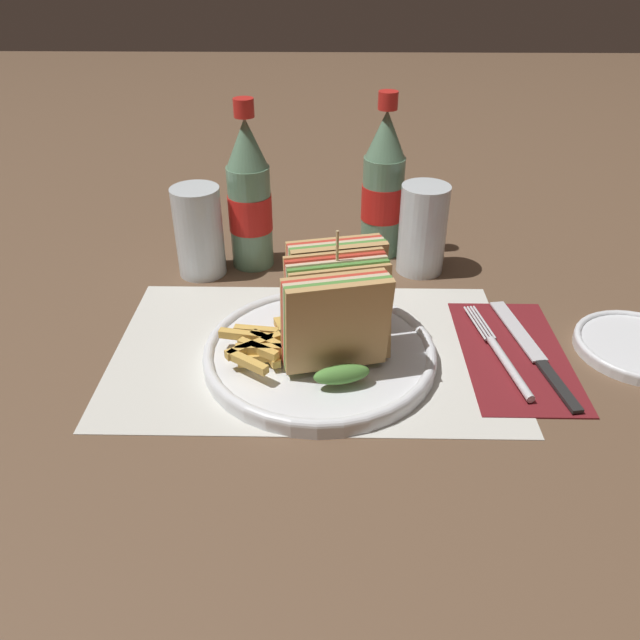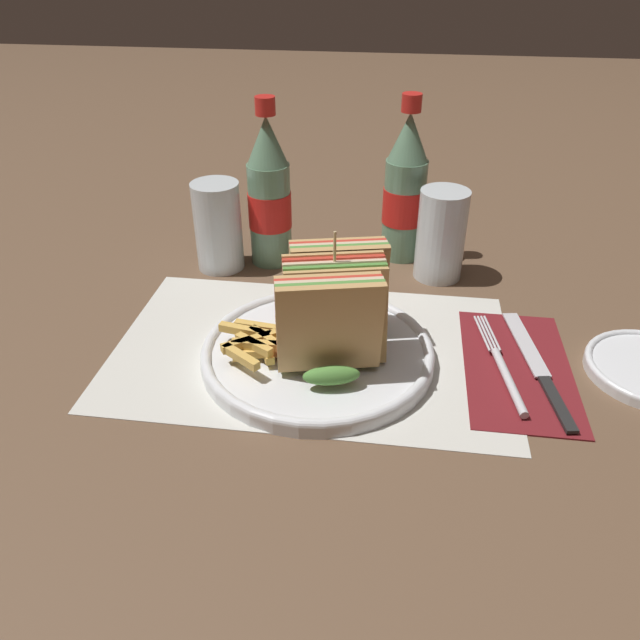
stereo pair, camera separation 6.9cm
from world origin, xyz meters
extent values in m
plane|color=brown|center=(0.00, 0.00, 0.00)|extent=(4.00, 4.00, 0.00)
cube|color=silver|center=(0.01, 0.05, 0.00)|extent=(0.45, 0.29, 0.00)
cylinder|color=white|center=(0.02, 0.03, 0.01)|extent=(0.26, 0.26, 0.01)
torus|color=white|center=(0.02, 0.03, 0.01)|extent=(0.26, 0.26, 0.01)
cube|color=tan|center=(0.04, -0.02, 0.07)|extent=(0.11, 0.05, 0.11)
cube|color=#518E3D|center=(0.04, -0.01, 0.07)|extent=(0.11, 0.05, 0.11)
cube|color=beige|center=(0.04, -0.01, 0.07)|extent=(0.11, 0.05, 0.11)
cube|color=red|center=(0.04, 0.00, 0.07)|extent=(0.11, 0.05, 0.11)
cube|color=tan|center=(0.03, 0.01, 0.07)|extent=(0.11, 0.05, 0.11)
ellipsoid|color=#518E3D|center=(0.05, -0.04, 0.03)|extent=(0.06, 0.03, 0.02)
cube|color=tan|center=(0.04, 0.01, 0.07)|extent=(0.11, 0.05, 0.11)
cube|color=#518E3D|center=(0.04, 0.01, 0.07)|extent=(0.11, 0.05, 0.11)
cube|color=beige|center=(0.04, 0.02, 0.07)|extent=(0.11, 0.05, 0.11)
cube|color=red|center=(0.04, 0.03, 0.07)|extent=(0.11, 0.05, 0.11)
cube|color=tan|center=(0.04, 0.03, 0.07)|extent=(0.11, 0.05, 0.11)
ellipsoid|color=#518E3D|center=(0.05, 0.00, 0.03)|extent=(0.06, 0.03, 0.02)
cube|color=tan|center=(0.04, 0.06, 0.07)|extent=(0.11, 0.05, 0.11)
cube|color=#518E3D|center=(0.04, 0.07, 0.07)|extent=(0.11, 0.05, 0.11)
cube|color=beige|center=(0.04, 0.08, 0.07)|extent=(0.11, 0.05, 0.11)
cube|color=red|center=(0.04, 0.08, 0.07)|extent=(0.11, 0.05, 0.11)
cube|color=tan|center=(0.03, 0.09, 0.07)|extent=(0.11, 0.05, 0.11)
ellipsoid|color=#518E3D|center=(0.05, 0.04, 0.03)|extent=(0.06, 0.03, 0.02)
cylinder|color=tan|center=(0.04, 0.03, 0.09)|extent=(0.00, 0.00, 0.14)
cube|color=gold|center=(-0.06, 0.01, 0.02)|extent=(0.01, 0.05, 0.01)
cube|color=gold|center=(-0.03, 0.00, 0.02)|extent=(0.05, 0.02, 0.01)
cube|color=gold|center=(-0.03, 0.01, 0.02)|extent=(0.03, 0.06, 0.01)
cube|color=gold|center=(-0.02, 0.02, 0.03)|extent=(0.03, 0.07, 0.01)
cube|color=gold|center=(-0.05, 0.03, 0.03)|extent=(0.05, 0.02, 0.01)
cube|color=gold|center=(-0.06, 0.02, 0.03)|extent=(0.06, 0.02, 0.01)
cube|color=gold|center=(-0.05, 0.01, 0.03)|extent=(0.06, 0.05, 0.01)
cube|color=gold|center=(-0.04, 0.00, 0.03)|extent=(0.05, 0.03, 0.01)
cube|color=gold|center=(-0.03, 0.01, 0.03)|extent=(0.04, 0.04, 0.01)
cube|color=gold|center=(-0.04, 0.00, 0.03)|extent=(0.05, 0.01, 0.01)
cube|color=gold|center=(-0.05, -0.02, 0.03)|extent=(0.05, 0.04, 0.01)
ellipsoid|color=maroon|center=(-0.03, 0.03, 0.03)|extent=(0.03, 0.03, 0.01)
cube|color=maroon|center=(0.24, 0.04, 0.00)|extent=(0.12, 0.22, 0.00)
cylinder|color=silver|center=(0.23, 0.01, 0.01)|extent=(0.03, 0.11, 0.01)
cylinder|color=silver|center=(0.21, 0.09, 0.01)|extent=(0.01, 0.07, 0.00)
cylinder|color=silver|center=(0.21, 0.09, 0.01)|extent=(0.01, 0.07, 0.00)
cylinder|color=silver|center=(0.21, 0.10, 0.01)|extent=(0.01, 0.07, 0.00)
cylinder|color=silver|center=(0.22, 0.10, 0.01)|extent=(0.01, 0.07, 0.00)
cube|color=black|center=(0.27, -0.02, 0.01)|extent=(0.03, 0.09, 0.00)
cube|color=silver|center=(0.26, 0.08, 0.01)|extent=(0.04, 0.13, 0.00)
cylinder|color=slate|center=(-0.08, 0.26, 0.07)|extent=(0.06, 0.06, 0.14)
cylinder|color=red|center=(-0.08, 0.26, 0.08)|extent=(0.06, 0.06, 0.05)
cone|color=slate|center=(-0.08, 0.26, 0.17)|extent=(0.06, 0.06, 0.06)
cylinder|color=red|center=(-0.08, 0.26, 0.22)|extent=(0.03, 0.03, 0.02)
cylinder|color=slate|center=(0.11, 0.30, 0.07)|extent=(0.06, 0.06, 0.14)
cylinder|color=red|center=(0.11, 0.30, 0.08)|extent=(0.06, 0.06, 0.05)
cone|color=slate|center=(0.11, 0.30, 0.17)|extent=(0.06, 0.06, 0.06)
cylinder|color=red|center=(0.11, 0.30, 0.22)|extent=(0.03, 0.03, 0.02)
cylinder|color=silver|center=(0.16, 0.25, 0.06)|extent=(0.07, 0.07, 0.12)
cylinder|color=black|center=(0.16, 0.25, 0.04)|extent=(0.06, 0.06, 0.07)
cylinder|color=silver|center=(-0.14, 0.23, 0.06)|extent=(0.07, 0.07, 0.12)
cylinder|color=black|center=(-0.14, 0.23, 0.02)|extent=(0.06, 0.06, 0.04)
camera|label=1|loc=(0.03, -0.54, 0.41)|focal=35.00mm
camera|label=2|loc=(0.10, -0.53, 0.41)|focal=35.00mm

